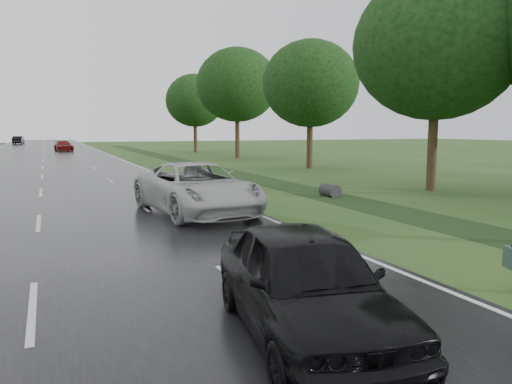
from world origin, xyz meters
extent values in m
plane|color=#25491A|center=(0.00, 0.00, 0.00)|extent=(220.00, 220.00, 0.00)
cube|color=black|center=(0.00, 45.00, 0.02)|extent=(14.00, 180.00, 0.04)
cube|color=silver|center=(6.75, 45.00, 0.04)|extent=(0.12, 180.00, 0.01)
cube|color=silver|center=(0.00, 45.00, 0.04)|extent=(0.12, 180.00, 0.01)
cube|color=black|center=(11.50, 20.00, 0.00)|extent=(2.20, 120.00, 0.01)
cylinder|color=#2D2D2D|center=(11.50, 10.00, 0.25)|extent=(0.56, 1.00, 0.56)
cylinder|color=#372716|center=(17.00, 10.00, 1.92)|extent=(0.44, 0.44, 3.84)
ellipsoid|color=black|center=(17.00, 10.00, 6.69)|extent=(7.60, 7.60, 6.84)
cylinder|color=#372716|center=(18.20, 24.00, 1.76)|extent=(0.44, 0.44, 3.52)
ellipsoid|color=black|center=(18.20, 24.00, 6.14)|extent=(7.00, 7.00, 6.30)
cylinder|color=#372716|center=(17.80, 38.00, 2.08)|extent=(0.44, 0.44, 4.16)
ellipsoid|color=black|center=(17.80, 38.00, 7.16)|extent=(8.00, 8.00, 7.20)
cylinder|color=#372716|center=(17.50, 52.00, 1.84)|extent=(0.44, 0.44, 3.68)
ellipsoid|color=black|center=(17.50, 52.00, 6.38)|extent=(7.20, 7.20, 6.48)
imported|color=silver|center=(4.95, 7.84, 0.90)|extent=(3.48, 6.46, 1.72)
imported|color=black|center=(3.50, -2.55, 0.81)|extent=(2.45, 4.72, 1.53)
imported|color=maroon|center=(2.41, 61.20, 0.71)|extent=(2.52, 4.84, 1.34)
imported|color=black|center=(-4.45, 95.71, 0.80)|extent=(2.01, 4.71, 1.51)
camera|label=1|loc=(0.33, -8.37, 2.88)|focal=35.00mm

